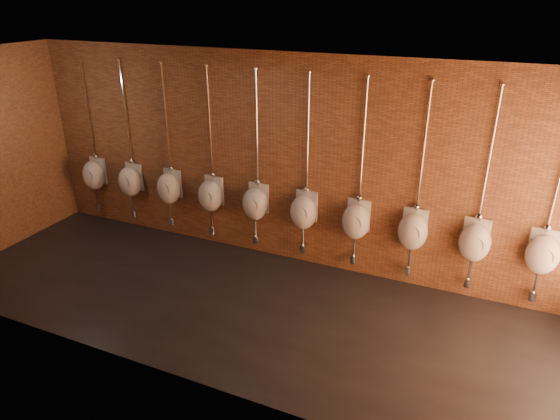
% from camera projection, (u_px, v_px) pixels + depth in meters
% --- Properties ---
extents(ground, '(8.50, 8.50, 0.00)m').
position_uv_depth(ground, '(233.00, 303.00, 6.90)').
color(ground, black).
rests_on(ground, ground).
extents(room_shell, '(8.54, 3.04, 3.22)m').
position_uv_depth(room_shell, '(226.00, 165.00, 6.08)').
color(room_shell, black).
rests_on(room_shell, ground).
extents(urinal_0, '(0.44, 0.39, 2.72)m').
position_uv_depth(urinal_0, '(94.00, 174.00, 8.95)').
color(urinal_0, silver).
rests_on(urinal_0, ground).
extents(urinal_1, '(0.44, 0.39, 2.72)m').
position_uv_depth(urinal_1, '(130.00, 181.00, 8.65)').
color(urinal_1, silver).
rests_on(urinal_1, ground).
extents(urinal_2, '(0.44, 0.39, 2.72)m').
position_uv_depth(urinal_2, '(169.00, 187.00, 8.36)').
color(urinal_2, silver).
rests_on(urinal_2, ground).
extents(urinal_3, '(0.44, 0.39, 2.72)m').
position_uv_depth(urinal_3, '(211.00, 195.00, 8.06)').
color(urinal_3, silver).
rests_on(urinal_3, ground).
extents(urinal_4, '(0.44, 0.39, 2.72)m').
position_uv_depth(urinal_4, '(255.00, 203.00, 7.76)').
color(urinal_4, silver).
rests_on(urinal_4, ground).
extents(urinal_5, '(0.44, 0.39, 2.72)m').
position_uv_depth(urinal_5, '(304.00, 211.00, 7.47)').
color(urinal_5, silver).
rests_on(urinal_5, ground).
extents(urinal_6, '(0.44, 0.39, 2.72)m').
position_uv_depth(urinal_6, '(356.00, 220.00, 7.17)').
color(urinal_6, silver).
rests_on(urinal_6, ground).
extents(urinal_7, '(0.44, 0.39, 2.72)m').
position_uv_depth(urinal_7, '(413.00, 230.00, 6.87)').
color(urinal_7, silver).
rests_on(urinal_7, ground).
extents(urinal_8, '(0.44, 0.39, 2.72)m').
position_uv_depth(urinal_8, '(475.00, 241.00, 6.58)').
color(urinal_8, silver).
rests_on(urinal_8, ground).
extents(urinal_9, '(0.44, 0.39, 2.72)m').
position_uv_depth(urinal_9, '(543.00, 253.00, 6.28)').
color(urinal_9, silver).
rests_on(urinal_9, ground).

